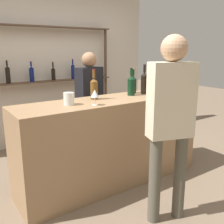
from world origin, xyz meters
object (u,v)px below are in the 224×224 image
(counter_bottle_3, at_px, (131,85))
(server_behind_counter, at_px, (90,98))
(counter_bottle_2, at_px, (133,84))
(counter_bottle_0, at_px, (94,88))
(cork_jar, at_px, (69,99))
(counter_bottle_1, at_px, (144,82))
(customer_center, at_px, (171,115))
(wine_glass, at_px, (95,94))

(counter_bottle_3, relative_size, server_behind_counter, 0.22)
(counter_bottle_2, bearing_deg, counter_bottle_0, -173.22)
(counter_bottle_0, relative_size, server_behind_counter, 0.22)
(cork_jar, bearing_deg, counter_bottle_0, 17.06)
(counter_bottle_1, xyz_separation_m, cork_jar, (-1.10, -0.08, -0.08))
(counter_bottle_2, height_order, customer_center, customer_center)
(counter_bottle_0, xyz_separation_m, counter_bottle_1, (0.73, -0.03, 0.02))
(counter_bottle_3, distance_m, server_behind_counter, 0.73)
(counter_bottle_1, bearing_deg, counter_bottle_2, 131.68)
(counter_bottle_1, xyz_separation_m, counter_bottle_2, (-0.10, 0.11, -0.02))
(cork_jar, relative_size, server_behind_counter, 0.08)
(server_behind_counter, bearing_deg, counter_bottle_3, 4.12)
(counter_bottle_1, height_order, cork_jar, counter_bottle_1)
(wine_glass, relative_size, customer_center, 0.09)
(counter_bottle_1, bearing_deg, wine_glass, -164.50)
(wine_glass, distance_m, cork_jar, 0.27)
(wine_glass, relative_size, server_behind_counter, 0.10)
(counter_bottle_3, bearing_deg, counter_bottle_2, 43.05)
(counter_bottle_0, xyz_separation_m, counter_bottle_3, (0.51, -0.04, -0.00))
(counter_bottle_0, distance_m, customer_center, 1.03)
(counter_bottle_1, bearing_deg, counter_bottle_3, -179.44)
(counter_bottle_0, bearing_deg, counter_bottle_1, -2.62)
(counter_bottle_1, xyz_separation_m, customer_center, (-0.54, -0.98, -0.15))
(counter_bottle_3, distance_m, cork_jar, 0.89)
(counter_bottle_0, relative_size, wine_glass, 2.13)
(counter_bottle_0, bearing_deg, wine_glass, -119.60)
(server_behind_counter, bearing_deg, wine_glass, -40.90)
(counter_bottle_0, relative_size, counter_bottle_2, 1.06)
(counter_bottle_3, height_order, cork_jar, counter_bottle_3)
(counter_bottle_3, relative_size, cork_jar, 2.60)
(wine_glass, bearing_deg, counter_bottle_1, 15.50)
(counter_bottle_2, relative_size, wine_glass, 2.01)
(server_behind_counter, bearing_deg, counter_bottle_2, 17.37)
(counter_bottle_1, xyz_separation_m, counter_bottle_3, (-0.21, -0.00, -0.02))
(counter_bottle_0, xyz_separation_m, counter_bottle_2, (0.63, 0.08, -0.01))
(counter_bottle_2, xyz_separation_m, customer_center, (-0.45, -1.08, -0.13))
(counter_bottle_0, bearing_deg, customer_center, -79.76)
(counter_bottle_3, distance_m, wine_glass, 0.71)
(counter_bottle_0, height_order, customer_center, customer_center)
(counter_bottle_2, distance_m, wine_glass, 0.86)
(counter_bottle_1, relative_size, counter_bottle_2, 1.16)
(counter_bottle_0, distance_m, counter_bottle_1, 0.73)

